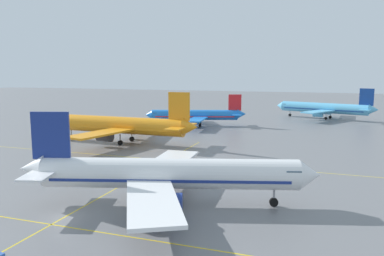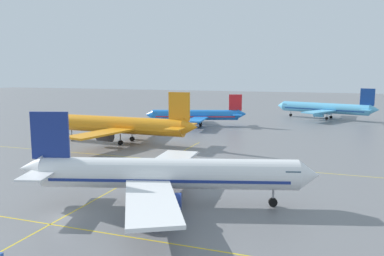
{
  "view_description": "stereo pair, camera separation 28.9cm",
  "coord_description": "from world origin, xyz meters",
  "px_view_note": "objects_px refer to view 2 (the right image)",
  "views": [
    {
      "loc": [
        29.27,
        -36.52,
        17.56
      ],
      "look_at": [
        2.96,
        39.1,
        5.7
      ],
      "focal_mm": 35.86,
      "sensor_mm": 36.0,
      "label": 1
    },
    {
      "loc": [
        29.55,
        -36.43,
        17.56
      ],
      "look_at": [
        2.96,
        39.1,
        5.7
      ],
      "focal_mm": 35.86,
      "sensor_mm": 36.0,
      "label": 2
    }
  ],
  "objects_px": {
    "airliner_third_row": "(197,115)",
    "airliner_far_left_stand": "(325,108)",
    "airliner_front_gate": "(165,174)",
    "airliner_second_row": "(120,125)"
  },
  "relations": [
    {
      "from": "airliner_second_row",
      "to": "airliner_third_row",
      "type": "xyz_separation_m",
      "value": [
        8.1,
        34.8,
        -0.9
      ]
    },
    {
      "from": "airliner_front_gate",
      "to": "airliner_far_left_stand",
      "type": "relative_size",
      "value": 1.06
    },
    {
      "from": "airliner_far_left_stand",
      "to": "airliner_front_gate",
      "type": "bearing_deg",
      "value": -100.38
    },
    {
      "from": "airliner_second_row",
      "to": "airliner_third_row",
      "type": "bearing_deg",
      "value": 76.9
    },
    {
      "from": "airliner_front_gate",
      "to": "airliner_second_row",
      "type": "bearing_deg",
      "value": 126.94
    },
    {
      "from": "airliner_far_left_stand",
      "to": "airliner_second_row",
      "type": "bearing_deg",
      "value": -124.99
    },
    {
      "from": "airliner_third_row",
      "to": "airliner_far_left_stand",
      "type": "xyz_separation_m",
      "value": [
        39.37,
        33.01,
        0.5
      ]
    },
    {
      "from": "airliner_second_row",
      "to": "airliner_far_left_stand",
      "type": "relative_size",
      "value": 1.12
    },
    {
      "from": "airliner_front_gate",
      "to": "airliner_second_row",
      "type": "xyz_separation_m",
      "value": [
        -28.19,
        37.48,
        0.16
      ]
    },
    {
      "from": "airliner_front_gate",
      "to": "airliner_far_left_stand",
      "type": "xyz_separation_m",
      "value": [
        19.28,
        105.29,
        -0.24
      ]
    }
  ]
}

